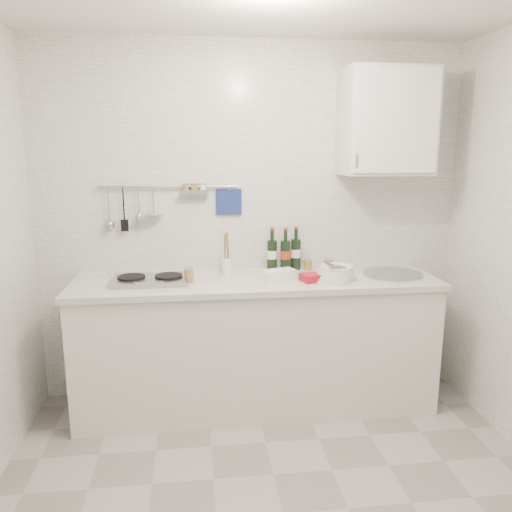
{
  "coord_description": "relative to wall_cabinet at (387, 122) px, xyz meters",
  "views": [
    {
      "loc": [
        -0.39,
        -2.12,
        1.77
      ],
      "look_at": [
        -0.03,
        0.9,
        1.12
      ],
      "focal_mm": 35.0,
      "sensor_mm": 36.0,
      "label": 1
    }
  ],
  "objects": [
    {
      "name": "jar_d",
      "position": [
        -1.35,
        -0.16,
        -0.98
      ],
      "size": [
        0.06,
        0.06,
        0.1
      ],
      "rotation": [
        0.0,
        0.0,
        0.21
      ],
      "color": "olive",
      "rests_on": "counter"
    },
    {
      "name": "plate_stack_sink",
      "position": [
        -0.39,
        -0.22,
        -0.98
      ],
      "size": [
        0.27,
        0.26,
        0.1
      ],
      "rotation": [
        0.0,
        0.0,
        0.27
      ],
      "color": "white",
      "rests_on": "counter"
    },
    {
      "name": "butter_dish",
      "position": [
        -0.75,
        -0.15,
        -1.0
      ],
      "size": [
        0.24,
        0.18,
        0.07
      ],
      "primitive_type": "cube",
      "rotation": [
        0.0,
        0.0,
        0.35
      ],
      "color": "white",
      "rests_on": "counter"
    },
    {
      "name": "counter",
      "position": [
        -0.89,
        -0.12,
        -1.52
      ],
      "size": [
        2.44,
        0.64,
        0.96
      ],
      "color": "beige",
      "rests_on": "floor"
    },
    {
      "name": "wall_cabinet",
      "position": [
        0.0,
        0.0,
        0.0
      ],
      "size": [
        0.6,
        0.38,
        0.7
      ],
      "color": "beige",
      "rests_on": "back_wall"
    },
    {
      "name": "utensil_crock",
      "position": [
        -1.09,
        0.03,
        -0.96
      ],
      "size": [
        0.07,
        0.07,
        0.3
      ],
      "rotation": [
        0.0,
        0.0,
        -0.34
      ],
      "color": "white",
      "rests_on": "counter"
    },
    {
      "name": "wall_rail",
      "position": [
        -1.5,
        0.15,
        -0.52
      ],
      "size": [
        0.98,
        0.09,
        0.34
      ],
      "color": "#93969B",
      "rests_on": "back_wall"
    },
    {
      "name": "wine_bottles",
      "position": [
        -0.67,
        0.09,
        -0.87
      ],
      "size": [
        0.25,
        0.12,
        0.31
      ],
      "rotation": [
        0.0,
        0.0,
        0.13
      ],
      "color": "black",
      "rests_on": "counter"
    },
    {
      "name": "jar_a",
      "position": [
        -1.1,
        0.05,
        -0.99
      ],
      "size": [
        0.06,
        0.06,
        0.09
      ],
      "rotation": [
        0.0,
        0.0,
        -0.31
      ],
      "color": "olive",
      "rests_on": "counter"
    },
    {
      "name": "plate_stack_hob",
      "position": [
        -1.59,
        -0.06,
        -1.02
      ],
      "size": [
        0.32,
        0.31,
        0.02
      ],
      "rotation": [
        0.0,
        0.0,
        -0.13
      ],
      "color": "#465C9F",
      "rests_on": "counter"
    },
    {
      "name": "jar_c",
      "position": [
        -0.37,
        0.01,
        -0.98
      ],
      "size": [
        0.07,
        0.07,
        0.09
      ],
      "rotation": [
        0.0,
        0.0,
        -0.09
      ],
      "color": "olive",
      "rests_on": "counter"
    },
    {
      "name": "strawberry_punnet",
      "position": [
        -0.55,
        -0.23,
        -1.0
      ],
      "size": [
        0.15,
        0.15,
        0.05
      ],
      "primitive_type": "cube",
      "rotation": [
        0.0,
        0.0,
        0.31
      ],
      "color": "red",
      "rests_on": "counter"
    },
    {
      "name": "back_wall",
      "position": [
        -0.9,
        0.18,
        -0.7
      ],
      "size": [
        3.0,
        0.02,
        2.5
      ],
      "primitive_type": "cube",
      "color": "silver",
      "rests_on": "floor"
    },
    {
      "name": "jar_b",
      "position": [
        -0.5,
        0.09,
        -0.99
      ],
      "size": [
        0.06,
        0.06,
        0.07
      ],
      "rotation": [
        0.0,
        0.0,
        -0.4
      ],
      "color": "olive",
      "rests_on": "counter"
    }
  ]
}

